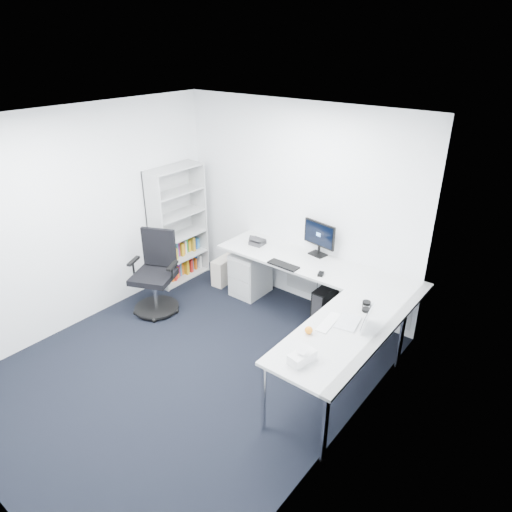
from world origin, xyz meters
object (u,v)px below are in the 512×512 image
Objects in this scene: monitor at (319,238)px; laptop at (349,314)px; bookshelf at (178,225)px; l_desk at (299,302)px; task_chair at (153,275)px.

laptop is at bearing -37.74° from monitor.
laptop is at bearing -11.31° from bookshelf.
laptop is at bearing -31.25° from l_desk.
bookshelf is at bearing 178.68° from l_desk.
bookshelf is 2.14m from monitor.
l_desk is at bearing 1.16° from task_chair.
bookshelf reaches higher than task_chair.
monitor reaches higher than laptop.
task_chair is 2.22m from monitor.
bookshelf reaches higher than laptop.
monitor is (2.06, 0.55, 0.15)m from bookshelf.
bookshelf is at bearing 157.73° from laptop.
monitor is 1.61× the size of laptop.
task_chair is 2.73m from laptop.
laptop is (1.06, -1.17, -0.13)m from monitor.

